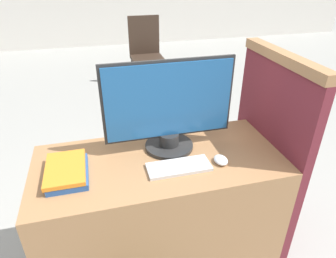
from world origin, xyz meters
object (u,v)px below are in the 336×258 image
keyboard (179,167)px  book_stack (67,171)px  monitor (169,108)px  far_chair (146,50)px  mouse (221,160)px

keyboard → book_stack: (-0.52, 0.07, 0.02)m
monitor → keyboard: bearing=-90.5°
book_stack → far_chair: 3.18m
keyboard → book_stack: bearing=172.0°
mouse → book_stack: book_stack is taller
monitor → far_chair: monitor is taller
keyboard → book_stack: book_stack is taller
far_chair → mouse: bearing=-128.6°
book_stack → far_chair: (0.94, 3.03, -0.26)m
keyboard → mouse: (0.21, -0.01, 0.01)m
keyboard → far_chair: far_chair is taller
keyboard → far_chair: size_ratio=0.31×
book_stack → monitor: bearing=13.2°
monitor → mouse: bearing=-43.5°
monitor → keyboard: (-0.00, -0.19, -0.22)m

